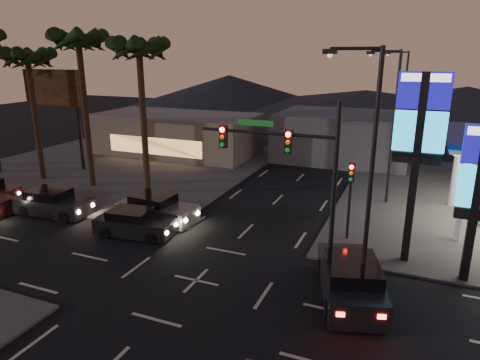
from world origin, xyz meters
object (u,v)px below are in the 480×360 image
at_px(car_lane_a_front, 134,223).
at_px(car_lane_b_front, 157,209).
at_px(pylon_sign_tall, 419,132).
at_px(traffic_signal_mast, 294,165).
at_px(suv_station, 350,280).
at_px(car_lane_b_mid, 53,203).
at_px(pylon_sign_short, 479,181).

bearing_deg(car_lane_a_front, car_lane_b_front, 90.18).
distance_m(pylon_sign_tall, car_lane_a_front, 15.36).
relative_size(traffic_signal_mast, car_lane_b_front, 1.59).
distance_m(pylon_sign_tall, suv_station, 7.30).
relative_size(car_lane_a_front, suv_station, 0.82).
height_order(car_lane_a_front, car_lane_b_mid, car_lane_b_mid).
relative_size(pylon_sign_tall, pylon_sign_short, 1.29).
bearing_deg(car_lane_a_front, pylon_sign_short, 4.53).
height_order(traffic_signal_mast, car_lane_a_front, traffic_signal_mast).
xyz_separation_m(car_lane_b_front, car_lane_b_mid, (-6.64, -1.57, -0.01)).
bearing_deg(car_lane_a_front, car_lane_b_mid, 173.89).
bearing_deg(pylon_sign_short, car_lane_b_front, 176.67).
bearing_deg(car_lane_b_mid, car_lane_a_front, -6.11).
distance_m(pylon_sign_tall, car_lane_b_mid, 21.53).
bearing_deg(suv_station, pylon_sign_short, 36.20).
xyz_separation_m(car_lane_b_front, suv_station, (12.10, -4.24, 0.07)).
distance_m(pylon_sign_short, car_lane_b_mid, 23.55).
bearing_deg(traffic_signal_mast, pylon_sign_tall, 36.52).
xyz_separation_m(pylon_sign_short, traffic_signal_mast, (-7.24, -2.51, 0.57)).
bearing_deg(car_lane_b_front, car_lane_a_front, -89.82).
xyz_separation_m(pylon_sign_short, car_lane_b_mid, (-23.21, -0.60, -3.92)).
distance_m(traffic_signal_mast, car_lane_b_mid, 16.70).
bearing_deg(car_lane_a_front, traffic_signal_mast, -7.33).
height_order(pylon_sign_tall, car_lane_a_front, pylon_sign_tall).
distance_m(traffic_signal_mast, car_lane_a_front, 10.44).
distance_m(car_lane_a_front, suv_station, 12.25).
relative_size(pylon_sign_short, suv_station, 1.24).
bearing_deg(car_lane_b_front, suv_station, -19.31).
height_order(car_lane_a_front, car_lane_b_front, car_lane_b_front).
bearing_deg(car_lane_b_front, pylon_sign_tall, 0.14).
height_order(pylon_sign_tall, pylon_sign_short, pylon_sign_tall).
height_order(car_lane_b_front, suv_station, suv_station).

